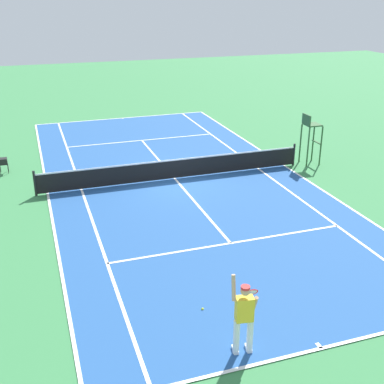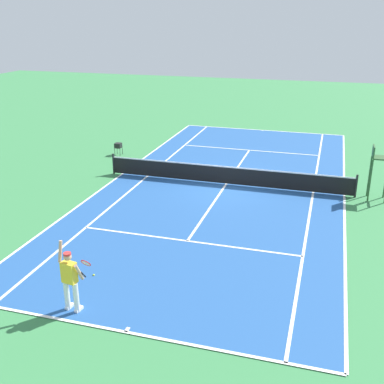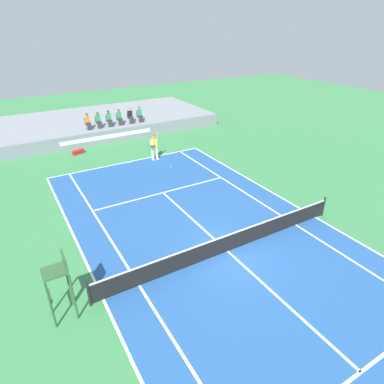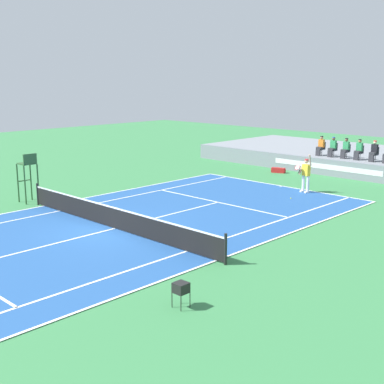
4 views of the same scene
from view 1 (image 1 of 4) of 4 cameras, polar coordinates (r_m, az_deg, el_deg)
The scene contains 7 objects.
ground_plane at distance 22.06m, azimuth -1.98°, elevation 1.49°, with size 80.00×80.00×0.00m, color #387F47.
court at distance 22.05m, azimuth -1.98°, elevation 1.51°, with size 11.08×23.88×0.03m.
net at distance 21.88m, azimuth -2.00°, elevation 2.77°, with size 11.98×0.10×1.07m.
tennis_player at distance 11.55m, azimuth 6.03°, elevation -14.10°, with size 0.81×0.62×2.08m.
tennis_ball at distance 13.38m, azimuth 1.22°, elevation -13.33°, with size 0.07×0.07×0.07m, color #D1E533.
umpire_chair at distance 24.27m, azimuth 13.50°, elevation 6.70°, with size 0.77×0.77×2.44m.
ball_hopper at distance 24.23m, azimuth -20.95°, elevation 3.35°, with size 0.36×0.36×0.70m.
Camera 1 is at (5.87, 19.77, 7.82)m, focal length 46.27 mm.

